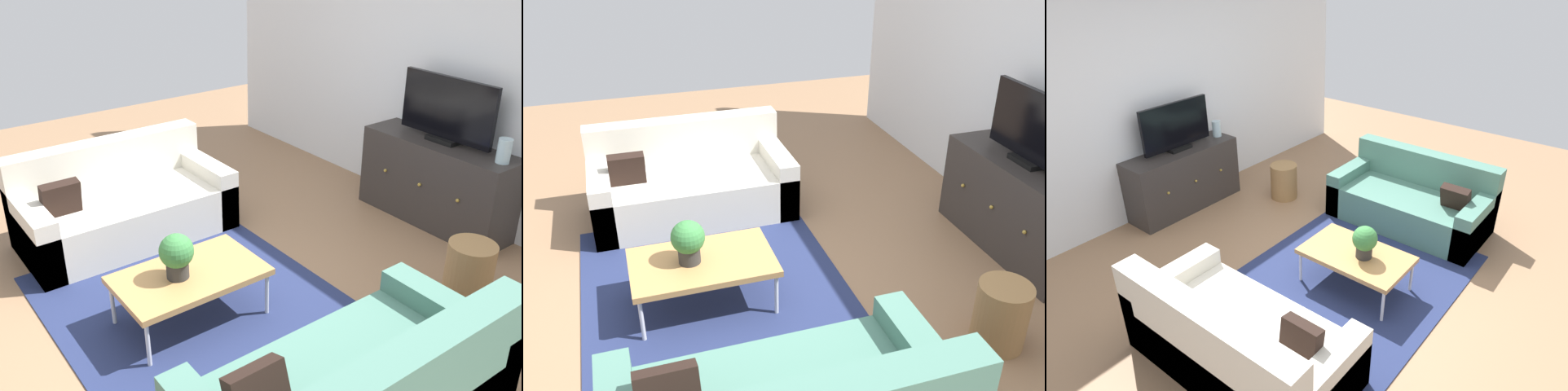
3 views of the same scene
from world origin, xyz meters
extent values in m
plane|color=#997251|center=(0.00, 0.00, 0.00)|extent=(10.00, 10.00, 0.00)
cube|color=navy|center=(0.00, -0.15, 0.01)|extent=(2.50, 1.90, 0.01)
cube|color=beige|center=(-1.35, -0.10, 0.20)|extent=(0.88, 1.74, 0.41)
cube|color=beige|center=(-1.69, -0.10, 0.40)|extent=(0.20, 1.74, 0.79)
cube|color=beige|center=(-1.35, 0.68, 0.27)|extent=(0.88, 0.18, 0.54)
cube|color=beige|center=(-1.35, -0.88, 0.27)|extent=(0.88, 0.18, 0.54)
cube|color=black|center=(-1.30, -0.64, 0.53)|extent=(0.15, 0.30, 0.31)
cube|color=#4C7A6B|center=(1.35, 0.68, 0.27)|extent=(0.88, 0.18, 0.54)
cube|color=#B7844C|center=(-0.01, -0.25, 0.35)|extent=(0.60, 0.98, 0.04)
cylinder|color=silver|center=(-0.27, -0.70, 0.17)|extent=(0.03, 0.03, 0.33)
cylinder|color=silver|center=(0.25, -0.70, 0.17)|extent=(0.03, 0.03, 0.33)
cylinder|color=silver|center=(-0.27, 0.20, 0.17)|extent=(0.03, 0.03, 0.33)
cylinder|color=silver|center=(0.25, 0.20, 0.17)|extent=(0.03, 0.03, 0.33)
cylinder|color=#2D2D2D|center=(-0.01, -0.33, 0.43)|extent=(0.15, 0.15, 0.11)
sphere|color=#387A3D|center=(-0.01, -0.33, 0.57)|extent=(0.23, 0.23, 0.23)
cube|color=#332D2B|center=(0.01, 2.27, 0.38)|extent=(1.41, 0.44, 0.76)
sphere|color=#B79338|center=(-0.38, 2.04, 0.42)|extent=(0.03, 0.03, 0.03)
sphere|color=#B79338|center=(0.01, 2.04, 0.42)|extent=(0.03, 0.03, 0.03)
sphere|color=#B79338|center=(0.41, 2.04, 0.42)|extent=(0.03, 0.03, 0.03)
cube|color=black|center=(0.01, 2.29, 0.78)|extent=(0.28, 0.16, 0.04)
cube|color=black|center=(0.01, 2.29, 1.06)|extent=(0.91, 0.04, 0.53)
cylinder|color=#9E7547|center=(0.96, 1.48, 0.22)|extent=(0.34, 0.34, 0.45)
camera|label=1|loc=(2.96, -1.85, 2.52)|focal=40.72mm
camera|label=2|loc=(3.30, -0.72, 2.60)|focal=39.80mm
camera|label=3|loc=(-3.10, -2.12, 2.87)|focal=32.34mm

